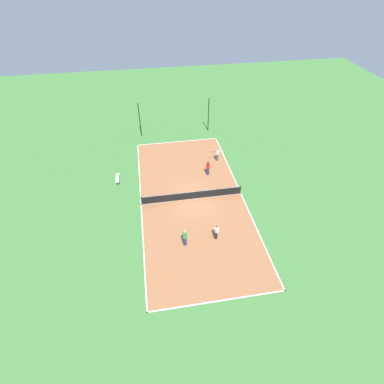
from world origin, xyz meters
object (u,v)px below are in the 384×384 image
(tennis_net, at_px, (192,195))
(tennis_ball_left_sideline, at_px, (203,251))
(bench, at_px, (117,178))
(tennis_ball_near_net, at_px, (165,165))
(player_far_white, at_px, (217,153))
(player_near_white, at_px, (217,231))
(fence_post_back_right, at_px, (208,115))
(player_far_green, at_px, (185,236))
(tennis_ball_midcourt, at_px, (149,242))
(fence_post_back_left, at_px, (140,120))
(tennis_ball_right_alley, at_px, (217,180))
(player_coach_red, at_px, (208,167))

(tennis_net, bearing_deg, tennis_ball_left_sideline, -91.81)
(bench, distance_m, tennis_ball_near_net, 5.58)
(player_far_white, height_order, tennis_ball_near_net, player_far_white)
(bench, xyz_separation_m, tennis_ball_left_sideline, (7.02, -10.58, -0.33))
(player_near_white, distance_m, tennis_ball_near_net, 12.02)
(tennis_ball_left_sideline, bearing_deg, fence_post_back_right, 76.95)
(tennis_ball_near_net, xyz_separation_m, fence_post_back_right, (6.48, 7.14, 2.15))
(tennis_ball_near_net, bearing_deg, player_far_green, -87.35)
(tennis_net, xyz_separation_m, player_far_green, (-1.53, -5.59, 0.53))
(tennis_ball_midcourt, height_order, fence_post_back_right, fence_post_back_right)
(tennis_net, height_order, tennis_ball_midcourt, tennis_net)
(fence_post_back_left, relative_size, fence_post_back_right, 1.00)
(bench, relative_size, tennis_ball_right_alley, 23.65)
(player_far_green, xyz_separation_m, tennis_ball_midcourt, (-2.91, 0.79, -0.99))
(tennis_ball_near_net, bearing_deg, tennis_ball_left_sideline, -81.61)
(tennis_ball_near_net, xyz_separation_m, tennis_ball_right_alley, (5.16, -3.71, 0.00))
(player_far_green, bearing_deg, bench, 165.28)
(player_far_green, bearing_deg, tennis_ball_midcourt, -150.30)
(player_far_white, xyz_separation_m, tennis_ball_right_alley, (-0.87, -3.65, -0.88))
(player_far_white, bearing_deg, tennis_ball_left_sideline, 60.71)
(player_near_white, bearing_deg, bench, -116.19)
(tennis_ball_midcourt, distance_m, tennis_ball_left_sideline, 4.56)
(tennis_net, height_order, tennis_ball_left_sideline, tennis_net)
(player_far_white, height_order, tennis_ball_midcourt, player_far_white)
(tennis_net, relative_size, bench, 6.12)
(bench, relative_size, player_far_green, 0.90)
(player_near_white, height_order, fence_post_back_right, fence_post_back_right)
(tennis_net, height_order, player_coach_red, player_coach_red)
(tennis_net, distance_m, tennis_ball_right_alley, 4.01)
(player_coach_red, xyz_separation_m, tennis_ball_right_alley, (0.75, -1.12, -0.97))
(tennis_ball_near_net, relative_size, tennis_ball_right_alley, 1.00)
(tennis_ball_midcourt, bearing_deg, tennis_net, 47.23)
(player_near_white, relative_size, fence_post_back_right, 0.35)
(tennis_ball_near_net, bearing_deg, fence_post_back_right, 47.77)
(tennis_ball_midcourt, bearing_deg, tennis_ball_left_sideline, -21.67)
(player_far_green, distance_m, fence_post_back_right, 19.90)
(player_coach_red, xyz_separation_m, tennis_ball_left_sideline, (-2.54, -10.13, -0.97))
(player_far_white, bearing_deg, fence_post_back_left, -51.91)
(tennis_ball_midcourt, height_order, fence_post_back_left, fence_post_back_left)
(player_coach_red, height_order, tennis_ball_midcourt, player_coach_red)
(tennis_net, xyz_separation_m, tennis_ball_near_net, (-2.08, 6.23, -0.47))
(bench, distance_m, tennis_ball_midcourt, 9.33)
(tennis_net, bearing_deg, bench, 150.49)
(bench, height_order, fence_post_back_left, fence_post_back_left)
(tennis_ball_left_sideline, relative_size, fence_post_back_right, 0.02)
(tennis_net, height_order, bench, tennis_net)
(bench, height_order, player_near_white, player_near_white)
(player_near_white, distance_m, player_far_white, 11.81)
(tennis_ball_right_alley, relative_size, fence_post_back_right, 0.02)
(tennis_net, bearing_deg, tennis_ball_near_net, 108.48)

